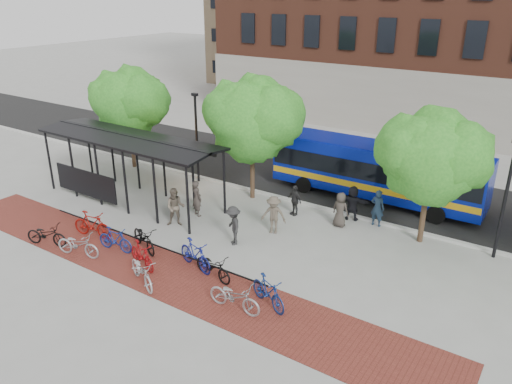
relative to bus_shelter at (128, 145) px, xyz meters
The scene contains 31 objects.
ground 8.68m from the bus_shelter, ahead, with size 160.00×160.00×0.00m, color #9E9E99.
asphalt_street 12.12m from the bus_shelter, 46.19° to the left, with size 160.00×8.00×0.01m, color black.
curb 9.74m from the bus_shelter, 28.84° to the left, with size 160.00×0.25×0.12m, color #B7B7B2.
brick_strip 8.19m from the bus_shelter, 36.40° to the right, with size 24.00×3.00×0.01m, color maroon.
bike_rack_rail 6.74m from the bus_shelter, 36.84° to the right, with size 12.00×0.05×0.95m, color black.
bus_shelter is the anchor object (origin of this frame).
tree_a 5.52m from the bus_shelter, 134.60° to the left, with size 4.90×4.00×6.18m.
tree_b 6.64m from the bus_shelter, 36.21° to the left, with size 5.15×4.20×6.47m.
tree_c 14.77m from the bus_shelter, 15.06° to the left, with size 4.66×3.80×5.92m.
lamp_post_left 4.24m from the bus_shelter, 74.47° to the left, with size 0.35×0.20×5.12m.
lamp_post_right 17.61m from the bus_shelter, 13.39° to the left, with size 0.35×0.20×5.12m.
bus 12.88m from the bus_shelter, 34.02° to the left, with size 11.12×2.74×3.00m.
bike_0 6.20m from the bus_shelter, 83.19° to the right, with size 0.68×1.95×1.02m, color black.
bike_1 4.98m from the bus_shelter, 66.81° to the right, with size 0.58×2.04×1.23m, color maroon.
bike_2 6.56m from the bus_shelter, 64.57° to the right, with size 0.71×2.05×1.08m, color #9C9C9E.
bike_3 6.12m from the bus_shelter, 50.53° to the right, with size 0.50×1.79×1.07m, color navy.
bike_4 6.23m from the bus_shelter, 38.36° to the right, with size 0.73×2.10×1.10m, color black.
bike_5 7.61m from the bus_shelter, 40.29° to the right, with size 0.52×1.83×1.10m, color #9C0E12.
bike_6 8.83m from the bus_shelter, 40.87° to the right, with size 0.74×2.12×1.11m, color #AEAEB0.
bike_7 8.49m from the bus_shelter, 25.78° to the right, with size 0.58×2.06×1.24m, color navy.
bike_8 9.50m from the bus_shelter, 23.94° to the right, with size 0.68×1.94×1.02m, color black.
bike_10 11.67m from the bus_shelter, 25.62° to the right, with size 0.73×2.08×1.10m, color gray.
bike_11 12.10m from the bus_shelter, 20.16° to the right, with size 0.54×1.93×1.16m, color navy.
pedestrian_1 4.65m from the bus_shelter, ahead, with size 0.66×0.44×1.82m, color #3B342F.
pedestrian_3 8.58m from the bus_shelter, ahead, with size 1.17×0.67×1.81m, color brown.
pedestrian_4 8.94m from the bus_shelter, 21.15° to the left, with size 0.91×0.38×1.56m, color #272727.
pedestrian_5 11.67m from the bus_shelter, 21.30° to the left, with size 1.61×0.51×1.73m, color black.
pedestrian_6 11.18m from the bus_shelter, 16.85° to the left, with size 0.83×0.54×1.69m, color #38322D.
pedestrian_7 12.81m from the bus_shelter, 19.47° to the left, with size 0.66×0.43×1.81m, color #1F3248.
pedestrian_8 4.64m from the bus_shelter, 14.24° to the right, with size 0.91×0.71×1.86m, color brown.
pedestrian_9 7.74m from the bus_shelter, ahead, with size 1.15×0.66×1.78m, color #272727.
Camera 1 is at (10.88, -17.14, 10.47)m, focal length 35.00 mm.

